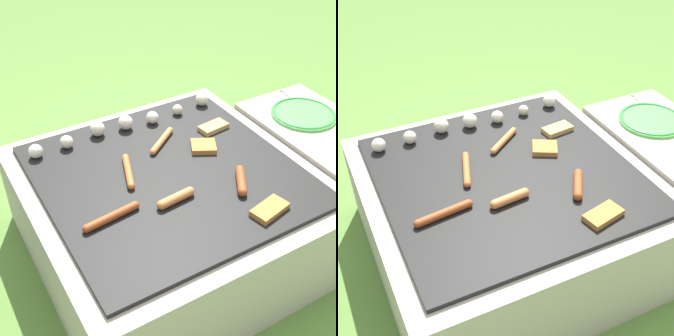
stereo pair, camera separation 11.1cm
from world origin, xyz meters
The scene contains 14 objects.
ground_plane centered at (0.00, 0.00, 0.00)m, with size 14.00×14.00×0.00m, color #567F38.
grill centered at (0.00, 0.00, 0.19)m, with size 1.00×1.00×0.38m.
side_ledge centered at (0.70, -0.03, 0.19)m, with size 0.38×0.63×0.38m.
sausage_front_center centered at (-0.06, -0.15, 0.40)m, with size 0.15×0.04×0.03m.
sausage_front_right centered at (-0.13, 0.06, 0.40)m, with size 0.08×0.19×0.03m.
sausage_back_right centered at (0.18, -0.18, 0.40)m, with size 0.10×0.14×0.03m.
sausage_mid_left centered at (-0.28, -0.12, 0.40)m, with size 0.21×0.05×0.03m.
sausage_back_center centered at (0.07, 0.17, 0.40)m, with size 0.16×0.12×0.02m.
bread_slice_center centered at (0.18, -0.34, 0.39)m, with size 0.14×0.09×0.02m.
bread_slice_left centered at (0.31, 0.16, 0.39)m, with size 0.13×0.08×0.02m.
bread_slice_right centered at (0.19, 0.06, 0.39)m, with size 0.12×0.12×0.02m.
mushroom_row centered at (-0.02, 0.34, 0.41)m, with size 0.81×0.08×0.06m.
plate_colorful centered at (0.70, 0.05, 0.39)m, with size 0.28×0.28×0.02m.
fork_utensil centered at (0.76, 0.20, 0.39)m, with size 0.05×0.17×0.01m.
Camera 1 is at (-0.67, -1.15, 1.41)m, focal length 50.00 mm.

